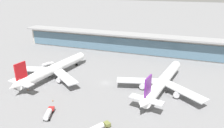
{
  "coord_description": "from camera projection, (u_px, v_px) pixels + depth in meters",
  "views": [
    {
      "loc": [
        36.72,
        -96.07,
        50.66
      ],
      "look_at": [
        0.0,
        10.55,
        7.23
      ],
      "focal_mm": 33.44,
      "sensor_mm": 36.0,
      "label": 1
    }
  ],
  "objects": [
    {
      "name": "ground_plane",
      "position": [
        106.0,
        83.0,
        114.13
      ],
      "size": [
        1200.0,
        1200.0,
        0.0
      ],
      "primitive_type": "plane",
      "color": "slate"
    },
    {
      "name": "airliner_left_stand",
      "position": [
        53.0,
        69.0,
        119.5
      ],
      "size": [
        44.76,
        58.87,
        15.74
      ],
      "color": "white",
      "rests_on": "ground"
    },
    {
      "name": "service_truck_mid_apron_white",
      "position": [
        47.0,
        64.0,
        135.71
      ],
      "size": [
        4.89,
        8.87,
        2.95
      ],
      "color": "silver",
      "rests_on": "ground"
    },
    {
      "name": "safety_cone_charlie",
      "position": [
        53.0,
        101.0,
        96.21
      ],
      "size": [
        0.62,
        0.62,
        0.7
      ],
      "color": "orange",
      "rests_on": "ground"
    },
    {
      "name": "terminal_building",
      "position": [
        132.0,
        43.0,
        161.96
      ],
      "size": [
        183.6,
        12.8,
        15.2
      ],
      "color": "#B2ADA3",
      "rests_on": "ground"
    },
    {
      "name": "safety_cone_bravo",
      "position": [
        28.0,
        90.0,
        106.07
      ],
      "size": [
        0.62,
        0.62,
        0.7
      ],
      "color": "orange",
      "rests_on": "ground"
    },
    {
      "name": "service_truck_under_wing_olive",
      "position": [
        99.0,
        127.0,
        76.24
      ],
      "size": [
        6.48,
        8.48,
        2.95
      ],
      "color": "olive",
      "rests_on": "ground"
    },
    {
      "name": "service_truck_near_nose_red",
      "position": [
        49.0,
        113.0,
        84.49
      ],
      "size": [
        4.89,
        8.87,
        2.95
      ],
      "color": "#B21E1E",
      "rests_on": "ground"
    },
    {
      "name": "airliner_centre_stand",
      "position": [
        162.0,
        81.0,
        104.5
      ],
      "size": [
        44.59,
        58.74,
        15.74
      ],
      "color": "white",
      "rests_on": "ground"
    }
  ]
}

